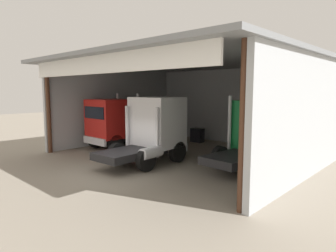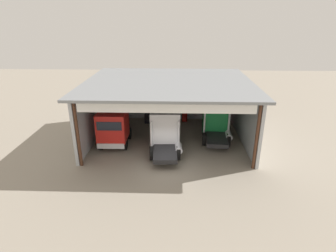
{
  "view_description": "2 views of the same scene",
  "coord_description": "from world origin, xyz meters",
  "px_view_note": "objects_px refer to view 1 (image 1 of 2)",
  "views": [
    {
      "loc": [
        10.89,
        -7.88,
        3.8
      ],
      "look_at": [
        0.0,
        3.78,
        1.86
      ],
      "focal_mm": 31.47,
      "sensor_mm": 36.0,
      "label": 1
    },
    {
      "loc": [
        0.72,
        -18.02,
        10.65
      ],
      "look_at": [
        0.0,
        3.78,
        1.86
      ],
      "focal_mm": 29.36,
      "sensor_mm": 36.0,
      "label": 2
    }
  ],
  "objects_px": {
    "truck_red_center_right_bay": "(114,122)",
    "oil_drum": "(248,140)",
    "truck_white_center_bay": "(153,129)",
    "truck_green_right_bay": "(257,133)",
    "tool_cart": "(197,135)"
  },
  "relations": [
    {
      "from": "oil_drum",
      "to": "tool_cart",
      "type": "distance_m",
      "value": 3.84
    },
    {
      "from": "truck_green_right_bay",
      "to": "tool_cart",
      "type": "bearing_deg",
      "value": 154.05
    },
    {
      "from": "truck_red_center_right_bay",
      "to": "truck_green_right_bay",
      "type": "relative_size",
      "value": 0.93
    },
    {
      "from": "truck_white_center_bay",
      "to": "tool_cart",
      "type": "bearing_deg",
      "value": 104.53
    },
    {
      "from": "tool_cart",
      "to": "truck_white_center_bay",
      "type": "bearing_deg",
      "value": -72.74
    },
    {
      "from": "truck_green_right_bay",
      "to": "tool_cart",
      "type": "distance_m",
      "value": 7.67
    },
    {
      "from": "truck_green_right_bay",
      "to": "oil_drum",
      "type": "xyz_separation_m",
      "value": [
        -2.77,
        4.37,
        -1.23
      ]
    },
    {
      "from": "oil_drum",
      "to": "truck_red_center_right_bay",
      "type": "bearing_deg",
      "value": -135.1
    },
    {
      "from": "oil_drum",
      "to": "tool_cart",
      "type": "height_order",
      "value": "tool_cart"
    },
    {
      "from": "truck_red_center_right_bay",
      "to": "oil_drum",
      "type": "xyz_separation_m",
      "value": [
        6.28,
        6.26,
        -1.26
      ]
    },
    {
      "from": "truck_white_center_bay",
      "to": "oil_drum",
      "type": "height_order",
      "value": "truck_white_center_bay"
    },
    {
      "from": "truck_white_center_bay",
      "to": "truck_green_right_bay",
      "type": "relative_size",
      "value": 1.0
    },
    {
      "from": "truck_white_center_bay",
      "to": "truck_red_center_right_bay",
      "type": "bearing_deg",
      "value": 167.25
    },
    {
      "from": "truck_red_center_right_bay",
      "to": "oil_drum",
      "type": "relative_size",
      "value": 4.9
    },
    {
      "from": "truck_green_right_bay",
      "to": "tool_cart",
      "type": "height_order",
      "value": "truck_green_right_bay"
    }
  ]
}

